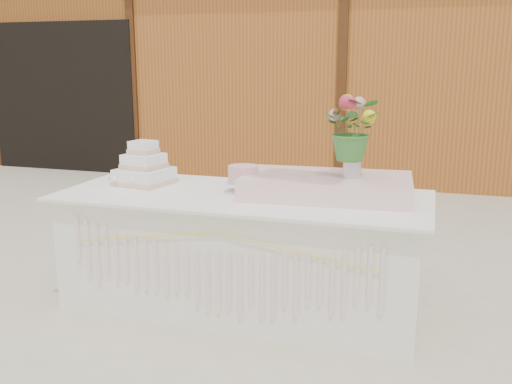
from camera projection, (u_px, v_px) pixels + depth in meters
ground at (243, 304)px, 3.87m from camera, size 80.00×80.00×0.00m
barn at (361, 59)px, 9.09m from camera, size 12.60×4.60×3.30m
cake_table at (242, 250)px, 3.78m from camera, size 2.40×1.00×0.77m
wedding_cake at (144, 170)px, 3.99m from camera, size 0.40×0.40×0.31m
pink_cake_stand at (243, 178)px, 3.73m from camera, size 0.25×0.25×0.18m
satin_runner at (327, 186)px, 3.64m from camera, size 1.09×0.68×0.13m
flower_vase at (352, 165)px, 3.55m from camera, size 0.11×0.11×0.15m
bouquet at (354, 122)px, 3.49m from camera, size 0.38×0.33×0.39m
loose_flowers at (108, 182)px, 4.03m from camera, size 0.22×0.39×0.02m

